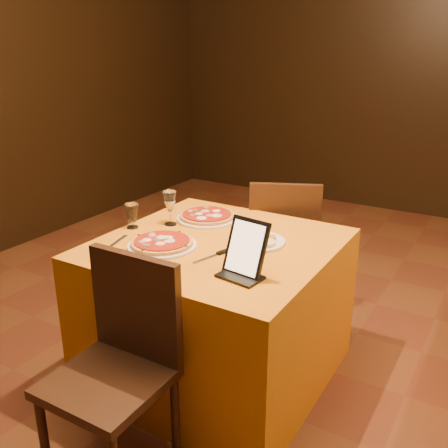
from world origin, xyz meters
The scene contains 13 objects.
floor centered at (0.00, 0.00, -0.01)m, with size 6.00×7.00×0.01m, color #5E2D19.
main_table centered at (-0.54, 0.13, 0.38)m, with size 1.10×1.10×0.75m, color #CC750D.
chair_main_near centered at (-0.54, -0.67, 0.46)m, with size 0.41×0.41×0.91m, color black, non-canonical shape.
chair_main_far centered at (-0.54, 0.94, 0.46)m, with size 0.41×0.41×0.91m, color black, non-canonical shape.
pizza_near centered at (-0.74, -0.06, 0.77)m, with size 0.33×0.33×0.03m.
pizza_far centered at (-0.77, 0.39, 0.77)m, with size 0.34×0.34×0.03m.
cutlet_dish centered at (-0.37, 0.22, 0.76)m, with size 0.28×0.28×0.03m.
wine_glass centered at (-0.89, 0.22, 0.84)m, with size 0.09×0.09×0.19m, color #F2F98D, non-canonical shape.
water_glass centered at (-1.03, 0.07, 0.81)m, with size 0.08×0.08×0.13m, color white, non-canonical shape.
tablet centered at (-0.25, -0.11, 0.87)m, with size 0.18×0.02×0.24m, color black.
knife centered at (-0.47, -0.05, 0.75)m, with size 0.20×0.02×0.01m, color #BABBC1.
fork_near centered at (-0.96, -0.12, 0.75)m, with size 0.18×0.02×0.01m, color silver.
fork_far centered at (-0.53, 0.42, 0.75)m, with size 0.14×0.02×0.01m, color silver.
Camera 1 is at (0.66, -1.81, 1.66)m, focal length 40.00 mm.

